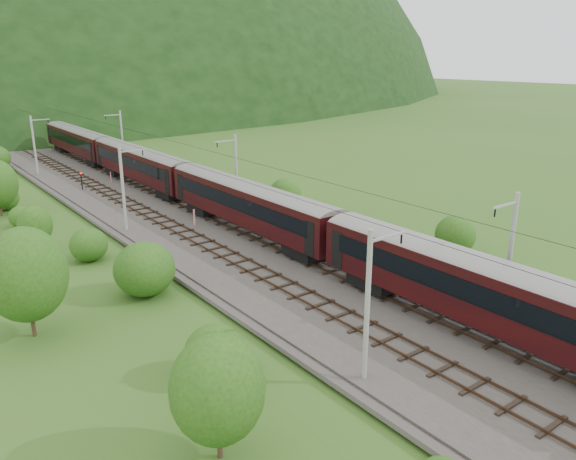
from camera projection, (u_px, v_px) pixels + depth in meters
ground at (441, 346)px, 32.57m from camera, size 600.00×600.00×0.00m
railbed at (328, 289)px, 40.14m from camera, size 14.00×220.00×0.30m
track_left at (301, 295)px, 38.69m from camera, size 2.40×220.00×0.27m
track_right at (352, 278)px, 41.45m from camera, size 2.40×220.00×0.27m
catenary_left at (123, 186)px, 52.06m from camera, size 2.54×192.28×8.00m
catenary_right at (236, 170)px, 59.10m from camera, size 2.54×192.28×8.00m
overhead_wires at (330, 195)px, 38.05m from camera, size 4.83×198.00×0.03m
train at (187, 176)px, 60.11m from camera, size 3.22×153.70×5.61m
hazard_post_near at (194, 217)px, 54.34m from camera, size 0.17×0.17×1.62m
hazard_post_far at (111, 177)px, 73.20m from camera, size 0.14×0.14×1.28m
signal at (81, 180)px, 68.53m from camera, size 0.24×0.24×2.15m
vegetation_left at (65, 242)px, 43.28m from camera, size 13.09×144.57×6.84m
vegetation_right at (346, 213)px, 54.62m from camera, size 6.86×99.81×3.17m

